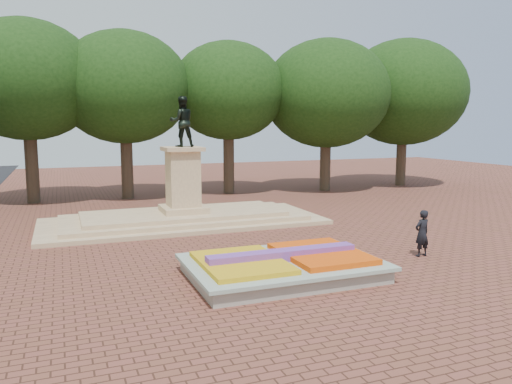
{
  "coord_description": "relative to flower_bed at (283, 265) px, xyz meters",
  "views": [
    {
      "loc": [
        -5.69,
        -16.65,
        5.07
      ],
      "look_at": [
        1.9,
        2.71,
        2.2
      ],
      "focal_mm": 35.0,
      "sensor_mm": 36.0,
      "label": 1
    }
  ],
  "objects": [
    {
      "name": "monument",
      "position": [
        -1.03,
        10.0,
        0.5
      ],
      "size": [
        14.0,
        6.0,
        6.4
      ],
      "color": "tan",
      "rests_on": "ground"
    },
    {
      "name": "tree_row_back",
      "position": [
        1.31,
        20.0,
        6.29
      ],
      "size": [
        44.8,
        8.8,
        10.43
      ],
      "color": "#39291F",
      "rests_on": "ground"
    },
    {
      "name": "pedestrian",
      "position": [
        5.99,
        0.39,
        0.53
      ],
      "size": [
        0.7,
        0.5,
        1.81
      ],
      "primitive_type": "imported",
      "rotation": [
        0.0,
        0.0,
        3.26
      ],
      "color": "black",
      "rests_on": "ground"
    },
    {
      "name": "flower_bed",
      "position": [
        0.0,
        0.0,
        0.0
      ],
      "size": [
        6.3,
        4.3,
        0.91
      ],
      "color": "gray",
      "rests_on": "ground"
    },
    {
      "name": "ground",
      "position": [
        -1.03,
        2.0,
        -0.38
      ],
      "size": [
        90.0,
        90.0,
        0.0
      ],
      "primitive_type": "plane",
      "color": "brown",
      "rests_on": "ground"
    }
  ]
}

